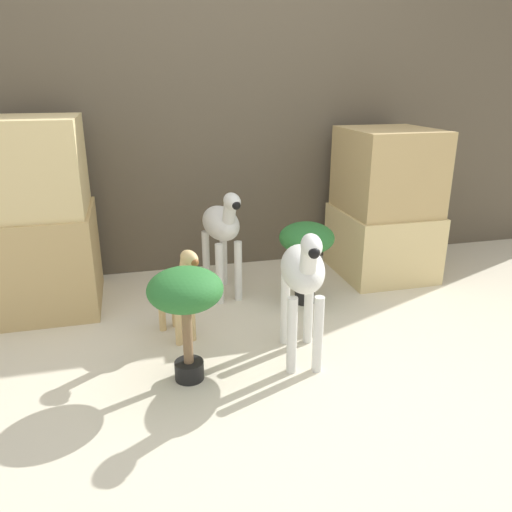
% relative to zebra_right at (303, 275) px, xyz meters
% --- Properties ---
extents(ground_plane, '(14.00, 14.00, 0.00)m').
position_rel_zebra_right_xyz_m(ground_plane, '(-0.17, -0.24, -0.43)').
color(ground_plane, beige).
extents(wall_back, '(6.40, 0.08, 2.20)m').
position_rel_zebra_right_xyz_m(wall_back, '(-0.17, 1.41, 0.67)').
color(wall_back, brown).
rests_on(wall_back, ground_plane).
extents(rock_pillar_left, '(0.59, 0.64, 1.09)m').
position_rel_zebra_right_xyz_m(rock_pillar_left, '(-1.25, 0.95, 0.09)').
color(rock_pillar_left, tan).
rests_on(rock_pillar_left, ground_plane).
extents(rock_pillar_right, '(0.59, 0.64, 0.98)m').
position_rel_zebra_right_xyz_m(rock_pillar_right, '(0.91, 0.95, 0.04)').
color(rock_pillar_right, '#DBC184').
rests_on(rock_pillar_right, ground_plane).
extents(zebra_right, '(0.27, 0.51, 0.69)m').
position_rel_zebra_right_xyz_m(zebra_right, '(0.00, 0.00, 0.00)').
color(zebra_right, silver).
rests_on(zebra_right, ground_plane).
extents(zebra_left, '(0.25, 0.51, 0.69)m').
position_rel_zebra_right_xyz_m(zebra_left, '(-0.22, 0.85, 0.00)').
color(zebra_left, silver).
rests_on(zebra_left, ground_plane).
extents(giraffe_figurine, '(0.23, 0.38, 0.52)m').
position_rel_zebra_right_xyz_m(giraffe_figurine, '(-0.55, 0.36, -0.15)').
color(giraffe_figurine, tan).
rests_on(giraffe_figurine, ground_plane).
extents(potted_palm_front, '(0.32, 0.32, 0.50)m').
position_rel_zebra_right_xyz_m(potted_palm_front, '(0.24, 0.60, -0.05)').
color(potted_palm_front, black).
rests_on(potted_palm_front, ground_plane).
extents(potted_palm_back, '(0.33, 0.33, 0.53)m').
position_rel_zebra_right_xyz_m(potted_palm_back, '(-0.54, -0.04, -0.03)').
color(potted_palm_back, black).
rests_on(potted_palm_back, ground_plane).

